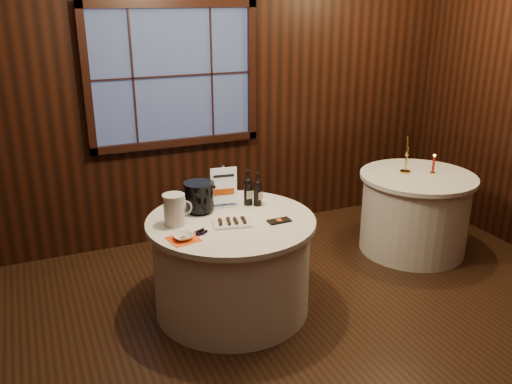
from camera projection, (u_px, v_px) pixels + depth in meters
name	position (u px, v px, depth m)	size (l,w,h in m)	color
back_wall	(173.00, 87.00, 5.09)	(6.00, 0.10, 3.00)	black
main_table	(232.00, 264.00, 4.20)	(1.28, 1.28, 0.77)	white
side_table	(414.00, 212.00, 5.21)	(1.08, 1.08, 0.77)	white
sign_stand	(224.00, 193.00, 4.27)	(0.21, 0.12, 0.34)	silver
port_bottle_left	(248.00, 190.00, 4.31)	(0.07, 0.07, 0.29)	black
port_bottle_right	(258.00, 191.00, 4.30)	(0.07, 0.08, 0.28)	black
ice_bucket	(199.00, 197.00, 4.16)	(0.24, 0.24, 0.24)	black
chocolate_plate	(232.00, 222.00, 3.97)	(0.31, 0.24, 0.04)	white
chocolate_box	(279.00, 221.00, 4.02)	(0.17, 0.09, 0.01)	black
grape_bunch	(202.00, 232.00, 3.80)	(0.15, 0.07, 0.03)	black
glass_pitcher	(174.00, 209.00, 3.93)	(0.22, 0.16, 0.24)	silver
orange_napkin	(183.00, 239.00, 3.73)	(0.20, 0.20, 0.00)	#FF4E15
cracker_bowl	(183.00, 237.00, 3.72)	(0.14, 0.14, 0.03)	white
brass_candlestick	(406.00, 160.00, 5.10)	(0.10, 0.10, 0.36)	gold
red_candle	(433.00, 166.00, 5.09)	(0.05, 0.05, 0.19)	gold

